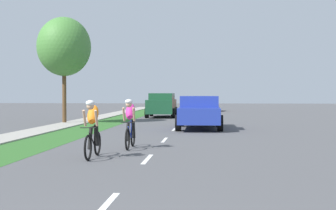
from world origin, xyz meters
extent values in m
plane|color=#4C4C4F|center=(0.00, 20.00, 0.00)|extent=(120.00, 120.00, 0.00)
cube|color=#2D6026|center=(-4.38, 20.00, 0.00)|extent=(2.13, 70.00, 0.01)
cube|color=#9E998E|center=(-6.22, 20.00, 0.00)|extent=(1.56, 70.00, 0.10)
cube|color=white|center=(0.00, 3.64, 0.00)|extent=(0.12, 1.80, 0.01)
cube|color=white|center=(0.00, 8.73, 0.00)|extent=(0.12, 1.80, 0.01)
cube|color=white|center=(0.00, 13.82, 0.00)|extent=(0.12, 1.80, 0.01)
cube|color=white|center=(0.00, 18.91, 0.00)|extent=(0.12, 1.80, 0.01)
cube|color=white|center=(0.00, 24.00, 0.00)|extent=(0.12, 1.80, 0.01)
cube|color=white|center=(0.00, 29.09, 0.00)|extent=(0.12, 1.80, 0.01)
cube|color=white|center=(0.00, 34.18, 0.00)|extent=(0.12, 1.80, 0.01)
cube|color=white|center=(0.00, 39.27, 0.00)|extent=(0.12, 1.80, 0.01)
cube|color=white|center=(0.00, 44.36, 0.00)|extent=(0.12, 1.80, 0.01)
cube|color=white|center=(0.00, 49.45, 0.00)|extent=(0.12, 1.80, 0.01)
torus|color=black|center=(-1.51, 9.37, 0.34)|extent=(0.06, 0.68, 0.68)
torus|color=black|center=(-1.51, 8.33, 0.34)|extent=(0.06, 0.68, 0.68)
cylinder|color=black|center=(-1.51, 8.75, 0.52)|extent=(0.04, 0.59, 0.43)
cylinder|color=black|center=(-1.51, 9.03, 0.62)|extent=(0.04, 0.04, 0.55)
cylinder|color=black|center=(-1.51, 8.80, 0.85)|extent=(0.03, 0.55, 0.03)
cylinder|color=black|center=(-1.51, 8.35, 0.86)|extent=(0.42, 0.02, 0.02)
ellipsoid|color=orange|center=(-1.51, 8.87, 1.18)|extent=(0.30, 0.54, 0.63)
sphere|color=tan|center=(-1.51, 8.59, 1.42)|extent=(0.20, 0.20, 0.20)
ellipsoid|color=white|center=(-1.51, 8.59, 1.50)|extent=(0.24, 0.28, 0.16)
cylinder|color=tan|center=(-1.67, 8.59, 1.10)|extent=(0.07, 0.26, 0.45)
cylinder|color=tan|center=(-1.35, 8.59, 1.10)|extent=(0.07, 0.26, 0.45)
cylinder|color=black|center=(-1.61, 8.95, 0.52)|extent=(0.10, 0.30, 0.60)
cylinder|color=black|center=(-1.41, 8.90, 0.62)|extent=(0.10, 0.25, 0.61)
torus|color=black|center=(-0.86, 11.62, 0.34)|extent=(0.06, 0.68, 0.68)
torus|color=black|center=(-0.86, 10.58, 0.34)|extent=(0.06, 0.68, 0.68)
cylinder|color=#23389E|center=(-0.86, 11.00, 0.52)|extent=(0.04, 0.59, 0.43)
cylinder|color=#23389E|center=(-0.86, 11.28, 0.62)|extent=(0.04, 0.04, 0.55)
cylinder|color=#23389E|center=(-0.86, 11.05, 0.85)|extent=(0.03, 0.55, 0.03)
cylinder|color=black|center=(-0.86, 10.60, 0.86)|extent=(0.42, 0.02, 0.02)
ellipsoid|color=#CC2D8C|center=(-0.86, 11.12, 1.18)|extent=(0.30, 0.54, 0.63)
sphere|color=tan|center=(-0.86, 10.84, 1.42)|extent=(0.20, 0.20, 0.20)
ellipsoid|color=white|center=(-0.86, 10.84, 1.50)|extent=(0.24, 0.28, 0.16)
cylinder|color=tan|center=(-1.02, 10.84, 1.10)|extent=(0.07, 0.26, 0.45)
cylinder|color=tan|center=(-0.70, 10.84, 1.10)|extent=(0.07, 0.26, 0.45)
cylinder|color=black|center=(-0.96, 11.20, 0.52)|extent=(0.10, 0.30, 0.60)
cylinder|color=black|center=(-0.76, 11.15, 0.62)|extent=(0.10, 0.25, 0.61)
cube|color=#23389E|center=(1.24, 19.54, 0.72)|extent=(1.96, 5.10, 0.76)
cube|color=#23389E|center=(1.24, 18.78, 1.32)|extent=(1.80, 1.78, 0.64)
cube|color=#1E2833|center=(1.24, 18.06, 1.30)|extent=(1.67, 0.08, 0.52)
cube|color=#23389E|center=(0.34, 20.56, 1.02)|extent=(0.08, 2.80, 0.40)
cube|color=#23389E|center=(2.14, 20.56, 1.02)|extent=(0.08, 2.80, 0.40)
cube|color=#23389E|center=(1.24, 22.05, 1.02)|extent=(1.80, 0.08, 0.40)
cylinder|color=black|center=(0.26, 18.01, 0.38)|extent=(0.26, 0.76, 0.76)
cylinder|color=black|center=(2.22, 18.01, 0.38)|extent=(0.26, 0.76, 0.76)
cylinder|color=black|center=(0.26, 21.07, 0.38)|extent=(0.26, 0.76, 0.76)
cylinder|color=black|center=(2.22, 21.07, 0.38)|extent=(0.26, 0.76, 0.76)
cube|color=#194C2D|center=(-1.74, 30.67, 0.81)|extent=(1.90, 4.70, 1.00)
cube|color=#194C2D|center=(-1.74, 30.87, 1.53)|extent=(1.71, 2.91, 0.52)
cube|color=#1E2833|center=(-1.74, 29.61, 1.41)|extent=(1.56, 0.08, 0.44)
cylinder|color=black|center=(-2.69, 29.26, 0.36)|extent=(0.25, 0.72, 0.72)
cylinder|color=black|center=(-0.79, 29.26, 0.36)|extent=(0.25, 0.72, 0.72)
cylinder|color=black|center=(-2.69, 32.08, 0.36)|extent=(0.25, 0.72, 0.72)
cylinder|color=black|center=(-0.79, 32.08, 0.36)|extent=(0.25, 0.72, 0.72)
cube|color=red|center=(1.65, 42.60, 0.64)|extent=(1.76, 4.30, 0.76)
cube|color=red|center=(1.65, 42.75, 1.26)|extent=(1.55, 2.24, 0.52)
cube|color=#1E2833|center=(1.65, 41.78, 1.24)|extent=(1.44, 0.08, 0.44)
cylinder|color=black|center=(0.77, 41.26, 0.32)|extent=(0.22, 0.64, 0.64)
cylinder|color=black|center=(2.53, 41.26, 0.32)|extent=(0.22, 0.64, 0.64)
cylinder|color=black|center=(0.77, 43.93, 0.32)|extent=(0.22, 0.64, 0.64)
cylinder|color=black|center=(2.53, 43.93, 0.32)|extent=(0.22, 0.64, 0.64)
cylinder|color=brown|center=(-6.83, 23.15, 1.64)|extent=(0.24, 0.24, 3.28)
ellipsoid|color=#478438|center=(-6.83, 23.15, 4.54)|extent=(3.17, 3.17, 3.48)
camera|label=1|loc=(1.56, -3.33, 1.75)|focal=48.84mm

